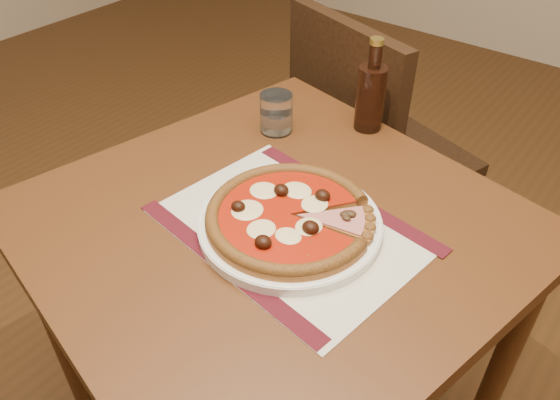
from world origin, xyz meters
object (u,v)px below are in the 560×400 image
object	(u,v)px
pizza	(290,215)
bottle	(371,95)
plate	(290,224)
water_glass	(276,113)
chair_far	(367,146)
table	(274,259)

from	to	relation	value
pizza	bottle	distance (m)	0.39
plate	pizza	world-z (taller)	pizza
water_glass	chair_far	bearing A→B (deg)	86.53
plate	water_glass	xyz separation A→B (m)	(-0.22, 0.24, 0.03)
plate	pizza	bearing A→B (deg)	-149.70
table	pizza	distance (m)	0.14
water_glass	plate	bearing A→B (deg)	-47.58
water_glass	bottle	size ratio (longest dim) A/B	0.42
chair_far	bottle	bearing A→B (deg)	134.79
plate	bottle	size ratio (longest dim) A/B	1.55
table	bottle	size ratio (longest dim) A/B	4.60
pizza	plate	bearing A→B (deg)	30.30
chair_far	plate	size ratio (longest dim) A/B	2.83
plate	bottle	bearing A→B (deg)	100.43
table	pizza	bearing A→B (deg)	-5.29
plate	water_glass	bearing A→B (deg)	132.42
chair_far	plate	xyz separation A→B (m)	(0.20, -0.64, 0.24)
pizza	water_glass	distance (m)	0.33
table	chair_far	bearing A→B (deg)	104.06
plate	table	bearing A→B (deg)	175.02
chair_far	bottle	world-z (taller)	bottle
chair_far	plate	bearing A→B (deg)	125.60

